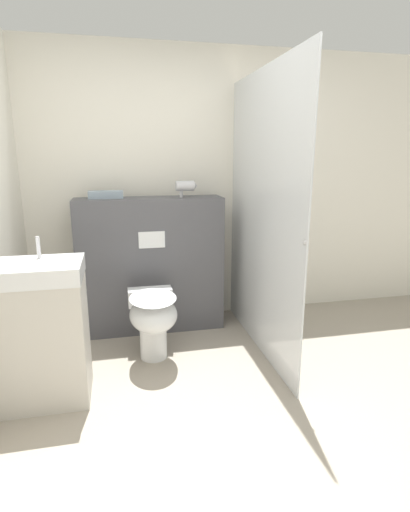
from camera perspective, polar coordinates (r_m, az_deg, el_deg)
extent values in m
plane|color=#9E9384|center=(2.53, 4.92, -23.74)|extent=(12.00, 12.00, 0.00)
cube|color=silver|center=(3.80, -3.00, 9.62)|extent=(8.00, 0.06, 2.50)
cube|color=#4C4C51|center=(3.59, -7.69, -1.30)|extent=(1.27, 0.31, 1.20)
cube|color=white|center=(3.38, -7.61, 2.31)|extent=(0.22, 0.01, 0.14)
cube|color=silver|center=(3.14, 8.08, 5.60)|extent=(0.01, 1.59, 2.18)
sphere|color=#B2B2B7|center=(2.46, 14.19, 1.90)|extent=(0.04, 0.04, 0.04)
cylinder|color=white|center=(3.21, -7.40, -11.18)|extent=(0.21, 0.21, 0.37)
ellipsoid|color=white|center=(3.05, -7.38, -8.28)|extent=(0.36, 0.46, 0.24)
ellipsoid|color=white|center=(3.00, -7.46, -5.95)|extent=(0.35, 0.45, 0.02)
cube|color=white|center=(3.29, -7.85, -5.76)|extent=(0.35, 0.14, 0.13)
cube|color=beige|center=(2.79, -21.95, -11.13)|extent=(0.53, 0.41, 0.81)
cube|color=white|center=(2.64, -22.87, -2.03)|extent=(0.54, 0.42, 0.11)
cylinder|color=silver|center=(2.72, -22.71, 1.15)|extent=(0.02, 0.02, 0.14)
cylinder|color=#B7B7BC|center=(3.48, -2.90, 9.98)|extent=(0.16, 0.09, 0.09)
cone|color=#B7B7BC|center=(3.49, -1.36, 10.01)|extent=(0.03, 0.07, 0.07)
cylinder|color=#B7B7BC|center=(3.47, -3.41, 9.09)|extent=(0.03, 0.03, 0.09)
cube|color=#8C9EAD|center=(3.50, -13.98, 8.51)|extent=(0.29, 0.12, 0.06)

